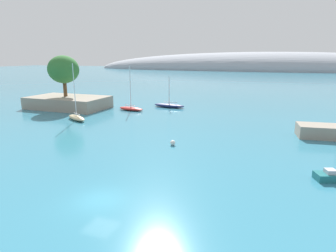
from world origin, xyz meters
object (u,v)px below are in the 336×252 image
Objects in this scene: sailboat_red_mid_mooring at (131,108)px; mooring_buoy_white at (173,143)px; sailboat_sand_outer_mooring at (77,117)px; tree_clump_shore at (63,70)px; sailboat_navy_near_shore at (169,105)px; motorboat_teal_foreground at (336,176)px.

mooring_buoy_white is (17.06, -20.74, -0.15)m from sailboat_red_mid_mooring.
sailboat_red_mid_mooring is at bearing -82.44° from sailboat_sand_outer_mooring.
sailboat_navy_near_shore is at bearing 21.41° from tree_clump_shore.
sailboat_navy_near_shore is 43.23m from motorboat_teal_foreground.
sailboat_red_mid_mooring is 13.27m from sailboat_sand_outer_mooring.
motorboat_teal_foreground is (50.80, -23.64, -8.24)m from tree_clump_shore.
motorboat_teal_foreground is at bearing 137.29° from sailboat_navy_near_shore.
sailboat_sand_outer_mooring reaches higher than sailboat_red_mid_mooring.
sailboat_red_mid_mooring is (15.58, 2.07, -8.14)m from tree_clump_shore.
sailboat_navy_near_shore is 0.81× the size of sailboat_red_mid_mooring.
tree_clump_shore is 0.95× the size of sailboat_red_mid_mooring.
tree_clump_shore is 0.89× the size of sailboat_sand_outer_mooring.
motorboat_teal_foreground is (28.76, -32.28, -0.10)m from sailboat_navy_near_shore.
sailboat_red_mid_mooring is (-6.46, -6.57, 0.01)m from sailboat_navy_near_shore.
sailboat_red_mid_mooring reaches higher than sailboat_navy_near_shore.
mooring_buoy_white is at bearing -172.26° from sailboat_sand_outer_mooring.
sailboat_navy_near_shore is 1.80× the size of motorboat_teal_foreground.
sailboat_red_mid_mooring is 13.71× the size of mooring_buoy_white.
motorboat_teal_foreground is (40.01, -13.33, -0.14)m from sailboat_sand_outer_mooring.
tree_clump_shore is at bearing -44.67° from motorboat_teal_foreground.
tree_clump_shore reaches higher than sailboat_navy_near_shore.
sailboat_red_mid_mooring is at bearing 129.44° from mooring_buoy_white.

